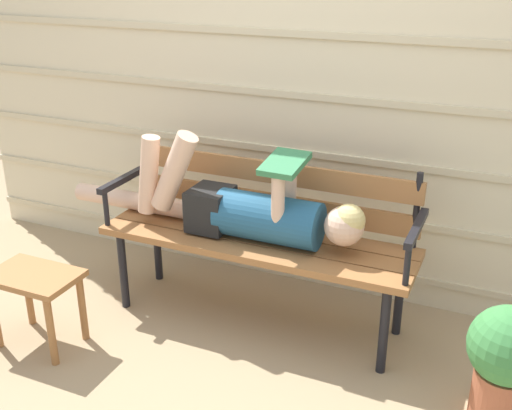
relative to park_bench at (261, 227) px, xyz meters
name	(u,v)px	position (x,y,z in m)	size (l,w,h in m)	color
ground_plane	(243,336)	(0.00, -0.24, -0.51)	(12.00, 12.00, 0.00)	tan
house_siding	(296,64)	(0.00, 0.46, 0.75)	(4.36, 0.08, 2.53)	beige
park_bench	(261,227)	(0.00, 0.00, 0.00)	(1.61, 0.46, 0.86)	#9E6638
reclining_person	(243,208)	(-0.07, -0.07, 0.12)	(1.68, 0.26, 0.53)	#23567A
footstool	(35,288)	(-0.89, -0.69, -0.20)	(0.43, 0.28, 0.39)	#9E6638
potted_plant	(506,360)	(1.23, -0.37, -0.21)	(0.32, 0.32, 0.54)	#AD5B3D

